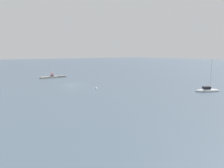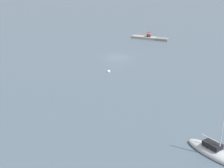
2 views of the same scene
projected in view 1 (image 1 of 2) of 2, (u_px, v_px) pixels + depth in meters
ground_plane at (73, 85)px, 48.59m from camera, size 500.00×500.00×0.00m
seawall_pier at (53, 77)px, 62.68m from camera, size 8.68×1.95×0.53m
person_seated_maroon_left at (53, 76)px, 62.47m from camera, size 0.42×0.63×0.73m
person_seated_brown_right at (51, 76)px, 62.22m from camera, size 0.42×0.63×0.73m
umbrella_open_red at (52, 73)px, 62.23m from camera, size 1.18×1.18×1.26m
sailboat_grey_far at (207, 90)px, 39.87m from camera, size 5.75×4.10×7.39m
mooring_buoy_mid at (96, 89)px, 42.97m from camera, size 0.53×0.53×0.53m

